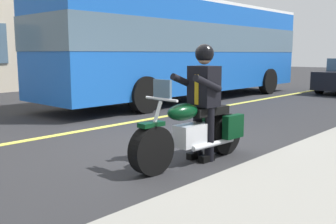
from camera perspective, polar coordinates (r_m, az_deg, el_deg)
name	(u,v)px	position (r m, az deg, el deg)	size (l,w,h in m)	color
ground_plane	(157,145)	(6.80, -1.65, -4.91)	(80.00, 80.00, 0.00)	#28282B
lane_center_stripe	(90,129)	(8.29, -11.57, -2.56)	(60.00, 0.16, 0.01)	#E5DB4C
motorcycle_main	(194,132)	(5.66, 3.96, -3.02)	(2.22, 0.66, 1.26)	black
rider_main	(203,92)	(5.71, 5.27, 3.00)	(0.64, 0.57, 1.74)	black
bus_far	(187,45)	(13.43, 2.89, 9.88)	(11.05, 2.70, 3.30)	blue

